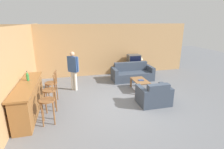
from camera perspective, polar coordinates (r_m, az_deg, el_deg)
name	(u,v)px	position (r m, az deg, el deg)	size (l,w,h in m)	color
ground_plane	(121,105)	(6.06, 3.02, -9.84)	(24.00, 24.00, 0.00)	slate
wall_back	(101,50)	(9.04, -3.64, 7.94)	(9.40, 0.08, 2.60)	tan
wall_left	(22,64)	(6.82, -27.35, 2.96)	(0.08, 8.63, 2.60)	tan
bar_counter	(29,98)	(5.92, -25.46, -7.07)	(0.55, 2.51, 0.97)	brown
bar_chair_near	(48,103)	(5.11, -20.26, -8.71)	(0.45, 0.45, 1.12)	brown
bar_chair_mid	(50,93)	(5.78, -19.58, -5.56)	(0.49, 0.49, 1.12)	brown
bar_chair_far	(52,85)	(6.39, -19.10, -3.36)	(0.47, 0.47, 1.12)	brown
couch_far	(132,74)	(8.43, 6.61, 0.19)	(1.95, 0.82, 0.83)	#384251
armchair_near	(154,96)	(6.14, 13.58, -6.85)	(1.05, 0.78, 0.81)	#384251
coffee_table	(140,82)	(7.21, 9.14, -2.34)	(0.54, 0.94, 0.44)	brown
tv_unit	(133,70)	(9.35, 7.00, 1.60)	(1.07, 0.55, 0.51)	#513823
tv	(134,60)	(9.22, 7.12, 4.78)	(0.65, 0.47, 0.55)	#4C4C4C
bottle	(27,76)	(5.99, -25.89, -0.51)	(0.08, 0.08, 0.30)	#2D7F3D
book_on_table	(141,80)	(7.14, 9.42, -1.83)	(0.22, 0.14, 0.03)	navy
table_lamp	(141,58)	(9.35, 9.33, 5.36)	(0.26, 0.26, 0.48)	brown
person_by_window	(73,69)	(7.16, -12.55, 1.85)	(0.44, 0.36, 1.60)	silver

